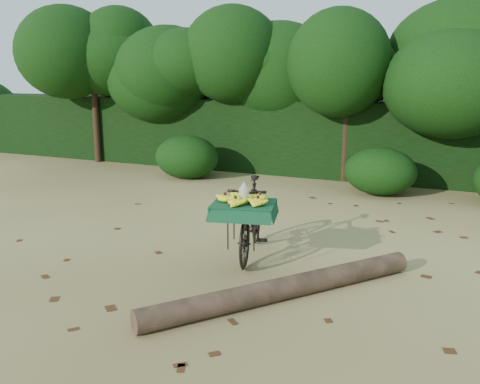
% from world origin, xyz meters
% --- Properties ---
extents(ground, '(80.00, 80.00, 0.00)m').
position_xyz_m(ground, '(0.00, 0.00, 0.00)').
color(ground, tan).
rests_on(ground, ground).
extents(vendor_bicycle, '(1.05, 1.88, 1.05)m').
position_xyz_m(vendor_bicycle, '(0.53, -0.05, 0.54)').
color(vendor_bicycle, black).
rests_on(vendor_bicycle, ground).
extents(fallen_log, '(2.24, 2.84, 0.24)m').
position_xyz_m(fallen_log, '(1.41, -1.15, 0.12)').
color(fallen_log, brown).
rests_on(fallen_log, ground).
extents(hedge_backdrop, '(26.00, 1.80, 1.80)m').
position_xyz_m(hedge_backdrop, '(0.00, 6.30, 0.90)').
color(hedge_backdrop, black).
rests_on(hedge_backdrop, ground).
extents(tree_row, '(14.50, 2.00, 4.00)m').
position_xyz_m(tree_row, '(-0.65, 5.50, 2.00)').
color(tree_row, black).
rests_on(tree_row, ground).
extents(bush_clumps, '(8.80, 1.70, 0.90)m').
position_xyz_m(bush_clumps, '(0.50, 4.30, 0.45)').
color(bush_clumps, black).
rests_on(bush_clumps, ground).
extents(leaf_litter, '(7.00, 7.30, 0.01)m').
position_xyz_m(leaf_litter, '(0.00, 0.65, 0.01)').
color(leaf_litter, '#432512').
rests_on(leaf_litter, ground).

